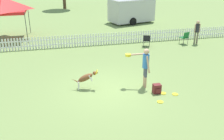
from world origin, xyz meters
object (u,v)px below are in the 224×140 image
Objects in this scene: leaping_dog at (86,78)px; equipment_trailer at (131,10)px; frisbee_midfield at (175,94)px; backpack_on_grass at (157,89)px; canopy_tent_main at (3,5)px; frisbee_near_dog at (163,93)px; frisbee_near_handler at (160,102)px; folding_chair_center at (147,40)px; folding_chair_blue_left at (185,37)px; spectator_standing at (197,30)px; handler_person at (144,63)px.

equipment_trailer reaches higher than leaping_dog.
backpack_on_grass is at bearing 156.06° from frisbee_midfield.
frisbee_near_dog is at bearing -55.10° from canopy_tent_main.
equipment_trailer is at bearing 163.32° from leaping_dog.
frisbee_near_handler is at bearing -102.30° from backpack_on_grass.
folding_chair_blue_left is at bearing -160.69° from folding_chair_center.
folding_chair_blue_left is 0.54× the size of spectator_standing.
canopy_tent_main is (-7.94, 10.94, 2.47)m from frisbee_midfield.
equipment_trailer is (-2.11, 8.05, 0.19)m from spectator_standing.
folding_chair_blue_left is at bearing 55.41° from frisbee_near_handler.
canopy_tent_main is at bearing -15.94° from spectator_standing.
canopy_tent_main reaches higher than folding_chair_center.
frisbee_midfield is at bearing 27.38° from frisbee_near_handler.
folding_chair_center is at bearing 72.76° from backpack_on_grass.
canopy_tent_main is 13.60m from spectator_standing.
equipment_trailer is at bearing -72.32° from spectator_standing.
backpack_on_grass is 6.75m from folding_chair_center.
frisbee_near_handler is at bearing 41.28° from folding_chair_blue_left.
leaping_dog is (-2.48, 0.36, -0.59)m from handler_person.
spectator_standing reaches higher than folding_chair_blue_left.
spectator_standing reaches higher than frisbee_near_dog.
spectator_standing is (5.29, 6.35, 0.96)m from frisbee_near_dog.
folding_chair_blue_left is at bearing 55.22° from frisbee_near_dog.
frisbee_midfield is at bearing 100.51° from folding_chair_center.
folding_chair_blue_left is (4.03, 6.65, 0.51)m from frisbee_midfield.
leaping_dog is 0.38× the size of canopy_tent_main.
leaping_dog is 3.80m from frisbee_midfield.
equipment_trailer reaches higher than frisbee_near_dog.
leaping_dog is at bearing 158.20° from frisbee_near_dog.
backpack_on_grass is (-0.25, 0.11, 0.18)m from frisbee_near_dog.
folding_chair_center is at bearing -0.15° from spectator_standing.
frisbee_midfield is at bearing -127.66° from handler_person.
frisbee_midfield is 8.20m from spectator_standing.
frisbee_near_handler is at bearing -122.63° from frisbee_near_dog.
spectator_standing is (8.33, 5.14, 0.45)m from leaping_dog.
backpack_on_grass is at bearing -118.80° from equipment_trailer.
canopy_tent_main is 1.89× the size of spectator_standing.
equipment_trailer is (10.67, 3.67, -1.31)m from canopy_tent_main.
backpack_on_grass reaches higher than frisbee_midfield.
spectator_standing is at bearing 53.56° from frisbee_midfield.
handler_person is 0.35× the size of equipment_trailer.
frisbee_near_handler is 0.08× the size of canopy_tent_main.
frisbee_near_dog is 0.15× the size of spectator_standing.
frisbee_near_handler and frisbee_near_dog have the same top height.
backpack_on_grass is (0.16, 0.75, 0.18)m from frisbee_near_handler.
canopy_tent_main is at bearing -2.95° from folding_chair_center.
frisbee_near_dog is 14.80m from equipment_trailer.
frisbee_near_dog is 0.05× the size of equipment_trailer.
folding_chair_blue_left is at bearing -96.04° from equipment_trailer.
handler_person reaches higher than spectator_standing.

